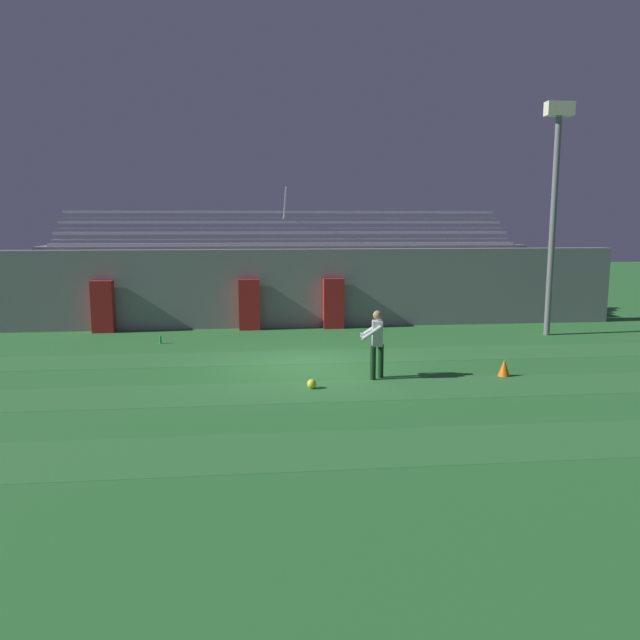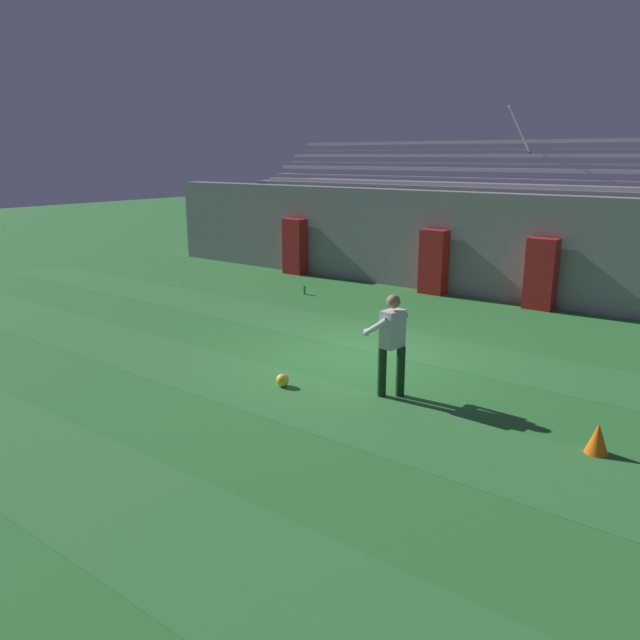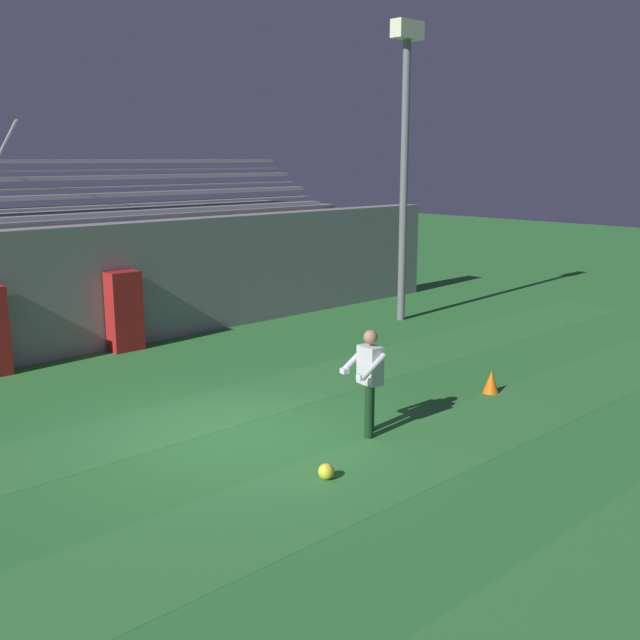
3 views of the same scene
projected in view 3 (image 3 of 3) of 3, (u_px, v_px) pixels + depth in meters
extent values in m
plane|color=#2D7533|center=(233.00, 436.00, 11.60)|extent=(80.00, 80.00, 0.00)
cube|color=#337A38|center=(603.00, 597.00, 7.34)|extent=(28.00, 1.81, 0.01)
cube|color=#337A38|center=(342.00, 483.00, 9.91)|extent=(28.00, 1.81, 0.01)
cube|color=#337A38|center=(189.00, 417.00, 12.47)|extent=(28.00, 1.81, 0.01)
cube|color=gray|center=(47.00, 294.00, 15.92)|extent=(24.00, 0.60, 2.80)
cube|color=#B21E1E|center=(124.00, 311.00, 16.63)|extent=(0.72, 0.44, 1.78)
cube|color=gray|center=(10.00, 280.00, 17.32)|extent=(18.00, 3.20, 2.90)
cube|color=#A8AAB2|center=(27.00, 219.00, 16.12)|extent=(17.10, 0.36, 0.10)
cube|color=gray|center=(31.00, 230.00, 16.03)|extent=(17.10, 0.60, 0.04)
cube|color=#A8AAB2|center=(12.00, 199.00, 16.53)|extent=(17.10, 0.36, 0.10)
cube|color=gray|center=(17.00, 209.00, 16.44)|extent=(17.10, 0.60, 0.04)
cube|color=gray|center=(3.00, 190.00, 16.85)|extent=(17.10, 0.60, 0.04)
cylinder|color=#A8AAB2|center=(1.00, 150.00, 16.31)|extent=(0.06, 1.93, 1.25)
cylinder|color=slate|center=(404.00, 185.00, 19.26)|extent=(0.20, 0.20, 7.11)
cube|color=#F2EDCC|center=(407.00, 30.00, 18.46)|extent=(0.90, 0.36, 0.44)
cylinder|color=#143319|center=(369.00, 412.00, 11.46)|extent=(0.16, 0.16, 0.82)
cylinder|color=#143319|center=(370.00, 406.00, 11.75)|extent=(0.16, 0.16, 0.82)
cube|color=silver|center=(370.00, 365.00, 11.45)|extent=(0.29, 0.41, 0.60)
sphere|color=#A37556|center=(371.00, 337.00, 11.36)|extent=(0.22, 0.22, 0.22)
cylinder|color=silver|center=(373.00, 367.00, 11.17)|extent=(0.49, 0.15, 0.37)
cylinder|color=silver|center=(353.00, 360.00, 11.55)|extent=(0.49, 0.15, 0.37)
cube|color=silver|center=(361.00, 377.00, 11.12)|extent=(0.12, 0.12, 0.08)
cube|color=silver|center=(345.00, 371.00, 11.43)|extent=(0.12, 0.12, 0.08)
sphere|color=yellow|center=(326.00, 471.00, 10.02)|extent=(0.22, 0.22, 0.22)
cone|color=orange|center=(491.00, 382.00, 13.71)|extent=(0.30, 0.30, 0.42)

